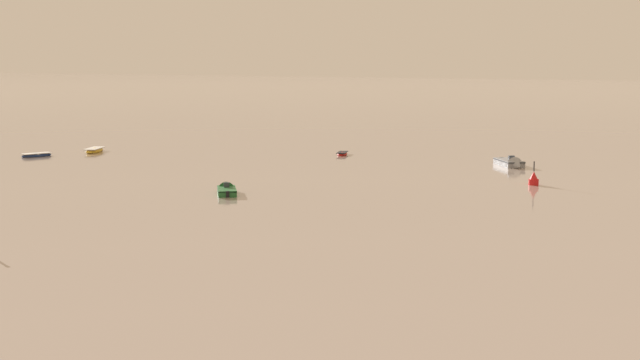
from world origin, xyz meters
The scene contains 6 objects.
motorboat_moored_1 centered at (3.11, 31.96, 0.20)m, with size 3.66×4.32×1.46m.
rowboat_moored_0 centered at (-1.60, 63.56, 0.13)m, with size 1.88×3.18×0.48m.
rowboat_moored_2 centered at (-29.27, 52.78, 0.19)m, with size 3.03×4.59×0.69m.
motorboat_moored_4 centered at (19.04, 61.45, 0.25)m, with size 4.58×5.27×1.79m.
rowboat_moored_7 centered at (-31.75, 45.82, 0.15)m, with size 2.40×3.78×0.56m.
channel_buoy centered at (24.66, 48.82, 0.46)m, with size 0.90×0.90×2.30m.
Camera 1 is at (45.88, -33.12, 11.56)m, focal length 52.47 mm.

